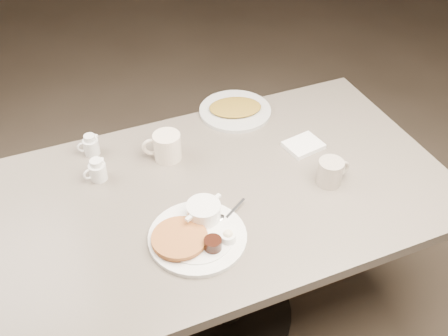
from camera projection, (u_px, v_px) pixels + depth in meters
name	position (u px, v px, depth m)	size (l,w,h in m)	color
room	(227.00, 0.00, 1.31)	(7.04, 8.04, 2.84)	#4C3F33
diner_table	(226.00, 222.00, 1.85)	(1.50, 0.90, 0.75)	slate
main_plate	(197.00, 231.00, 1.56)	(0.40, 0.40, 0.07)	white
coffee_mug_near	(331.00, 172.00, 1.73)	(0.12, 0.09, 0.09)	#B9AD9D
napkin	(303.00, 145.00, 1.90)	(0.15, 0.12, 0.02)	white
coffee_mug_far	(166.00, 147.00, 1.82)	(0.15, 0.12, 0.10)	white
creamer_left	(97.00, 170.00, 1.75)	(0.09, 0.07, 0.08)	white
creamer_right	(91.00, 145.00, 1.85)	(0.09, 0.07, 0.08)	white
hash_plate	(235.00, 110.00, 2.06)	(0.35, 0.35, 0.04)	beige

